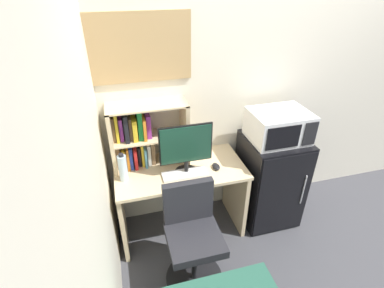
% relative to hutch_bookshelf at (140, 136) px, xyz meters
% --- Properties ---
extents(wall_back, '(6.40, 0.04, 2.60)m').
position_rel_hutch_bookshelf_xyz_m(wall_back, '(1.69, 0.14, 0.29)').
color(wall_back, silver).
rests_on(wall_back, ground_plane).
extents(wall_left, '(0.04, 4.40, 2.60)m').
position_rel_hutch_bookshelf_xyz_m(wall_left, '(-0.33, -1.48, 0.29)').
color(wall_left, silver).
rests_on(wall_left, ground_plane).
extents(desk, '(1.13, 0.58, 0.73)m').
position_rel_hutch_bookshelf_xyz_m(desk, '(0.31, -0.17, -0.51)').
color(desk, beige).
rests_on(desk, ground_plane).
extents(hutch_bookshelf, '(0.66, 0.26, 0.56)m').
position_rel_hutch_bookshelf_xyz_m(hutch_bookshelf, '(0.00, 0.00, 0.00)').
color(hutch_bookshelf, beige).
rests_on(hutch_bookshelf, desk).
extents(monitor, '(0.44, 0.20, 0.45)m').
position_rel_hutch_bookshelf_xyz_m(monitor, '(0.35, -0.25, -0.03)').
color(monitor, black).
rests_on(monitor, desk).
extents(keyboard, '(0.38, 0.14, 0.02)m').
position_rel_hutch_bookshelf_xyz_m(keyboard, '(0.32, -0.28, -0.27)').
color(keyboard, silver).
rests_on(keyboard, desk).
extents(computer_mouse, '(0.06, 0.10, 0.04)m').
position_rel_hutch_bookshelf_xyz_m(computer_mouse, '(0.61, -0.25, -0.26)').
color(computer_mouse, black).
rests_on(computer_mouse, desk).
extents(water_bottle, '(0.07, 0.07, 0.25)m').
position_rel_hutch_bookshelf_xyz_m(water_bottle, '(-0.17, -0.21, -0.16)').
color(water_bottle, silver).
rests_on(water_bottle, desk).
extents(mini_fridge, '(0.54, 0.55, 0.91)m').
position_rel_hutch_bookshelf_xyz_m(mini_fridge, '(1.20, -0.21, -0.56)').
color(mini_fridge, black).
rests_on(mini_fridge, ground_plane).
extents(microwave, '(0.50, 0.40, 0.27)m').
position_rel_hutch_bookshelf_xyz_m(microwave, '(1.20, -0.20, 0.03)').
color(microwave, silver).
rests_on(microwave, mini_fridge).
extents(desk_chair, '(0.47, 0.47, 0.89)m').
position_rel_hutch_bookshelf_xyz_m(desk_chair, '(0.28, -0.70, -0.61)').
color(desk_chair, black).
rests_on(desk_chair, ground_plane).
extents(wall_corkboard, '(0.80, 0.02, 0.53)m').
position_rel_hutch_bookshelf_xyz_m(wall_corkboard, '(0.08, 0.10, 0.70)').
color(wall_corkboard, tan).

